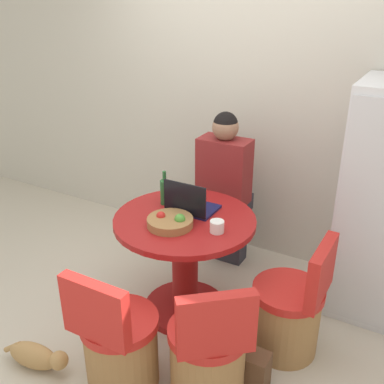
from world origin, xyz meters
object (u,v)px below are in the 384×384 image
at_px(person_seated, 226,185).
at_px(handbag, 244,367).
at_px(chair_near_camera, 119,347).
at_px(dining_table, 185,255).
at_px(fruit_bowl, 170,222).
at_px(chair_near_right_corner, 208,357).
at_px(laptop, 191,205).
at_px(chair_right_side, 289,314).
at_px(cat, 37,356).
at_px(bottle, 165,191).

bearing_deg(person_seated, handbag, 120.96).
distance_m(chair_near_camera, handbag, 0.75).
bearing_deg(handbag, chair_near_camera, -151.13).
height_order(dining_table, handbag, dining_table).
height_order(dining_table, fruit_bowl, fruit_bowl).
bearing_deg(handbag, chair_near_right_corner, -131.16).
bearing_deg(laptop, dining_table, 95.75).
bearing_deg(chair_near_camera, chair_right_side, -135.58).
relative_size(chair_right_side, cat, 1.73).
relative_size(chair_near_camera, bottle, 3.34).
distance_m(chair_near_right_corner, handbag, 0.28).
distance_m(dining_table, person_seated, 0.75).
relative_size(chair_right_side, handbag, 2.77).
distance_m(dining_table, fruit_bowl, 0.36).
bearing_deg(laptop, handbag, 141.62).
xyz_separation_m(dining_table, laptop, (-0.01, 0.10, 0.34)).
distance_m(bottle, handbag, 1.27).
distance_m(cat, handbag, 1.28).
xyz_separation_m(chair_near_right_corner, laptop, (-0.51, 0.69, 0.54)).
distance_m(chair_right_side, laptop, 0.96).
bearing_deg(chair_near_camera, dining_table, -90.00).
height_order(cat, handbag, handbag).
bearing_deg(fruit_bowl, chair_right_side, 9.64).
relative_size(fruit_bowl, handbag, 1.00).
bearing_deg(chair_right_side, cat, -53.95).
bearing_deg(bottle, laptop, -4.78).
distance_m(chair_right_side, chair_near_camera, 1.08).
distance_m(dining_table, handbag, 0.85).
relative_size(fruit_bowl, cat, 0.62).
bearing_deg(fruit_bowl, dining_table, 80.76).
bearing_deg(laptop, person_seated, -88.25).
xyz_separation_m(chair_right_side, chair_near_right_corner, (-0.28, -0.59, 0.00)).
bearing_deg(chair_near_camera, handbag, -151.71).
bearing_deg(chair_right_side, person_seated, -131.05).
height_order(chair_right_side, person_seated, person_seated).
xyz_separation_m(laptop, bottle, (-0.22, 0.02, 0.05)).
xyz_separation_m(chair_right_side, laptop, (-0.78, 0.11, 0.54)).
bearing_deg(person_seated, chair_near_camera, 91.41).
bearing_deg(chair_near_camera, bottle, -75.53).
bearing_deg(chair_near_right_corner, fruit_bowl, -80.81).
relative_size(chair_near_right_corner, cat, 1.73).
relative_size(cat, handbag, 1.60).
relative_size(dining_table, chair_right_side, 1.16).
xyz_separation_m(fruit_bowl, cat, (-0.50, -0.79, -0.71)).
xyz_separation_m(chair_near_right_corner, chair_near_camera, (-0.49, -0.18, 0.00)).
bearing_deg(chair_right_side, fruit_bowl, -79.78).
bearing_deg(chair_right_side, handbag, -16.44).
distance_m(chair_near_right_corner, laptop, 1.01).
distance_m(fruit_bowl, handbag, 0.99).
xyz_separation_m(chair_right_side, chair_near_camera, (-0.77, -0.77, 0.00)).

